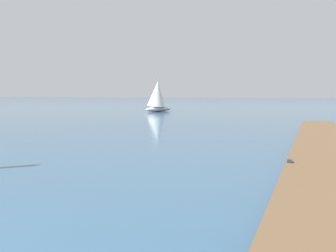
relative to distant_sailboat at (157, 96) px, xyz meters
name	(u,v)px	position (x,y,z in m)	size (l,w,h in m)	color
floating_dock	(321,145)	(15.62, -28.63, -1.48)	(3.56, 22.63, 0.53)	brown
distant_sailboat	(157,96)	(0.00, 0.00, 0.00)	(3.13, 4.35, 4.07)	silver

